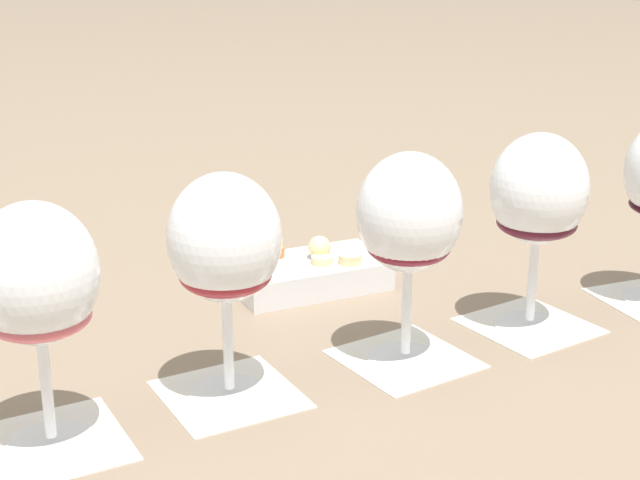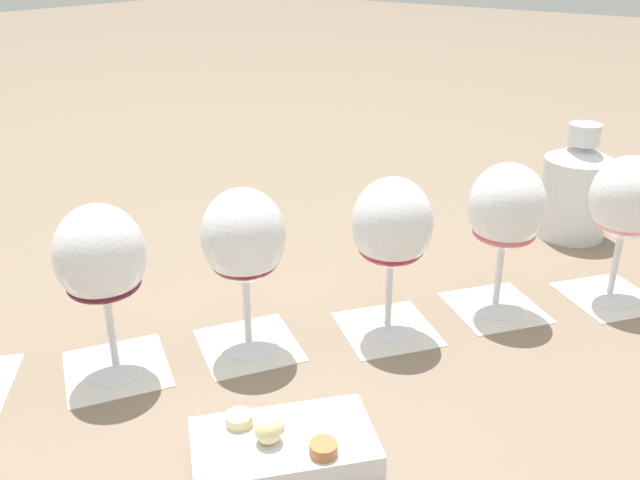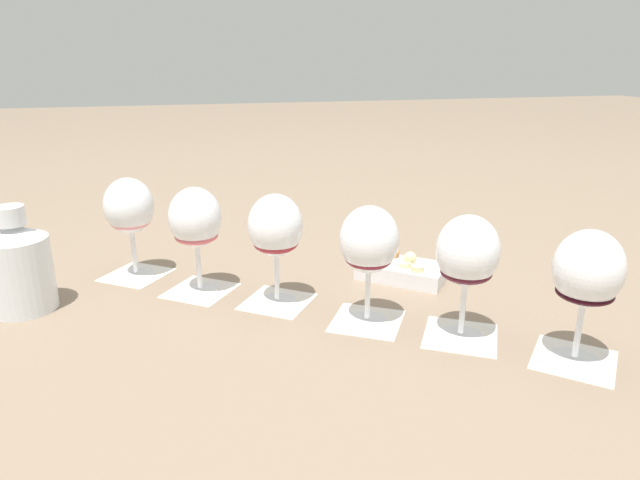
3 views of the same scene
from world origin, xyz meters
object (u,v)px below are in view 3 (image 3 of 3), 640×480
object	(u,v)px
wine_glass_4	(467,256)
snack_dish	(402,270)
wine_glass_5	(588,274)
ceramic_vase	(18,266)
wine_glass_2	(276,230)
wine_glass_1	(195,222)
wine_glass_3	(369,245)
wine_glass_0	(129,210)

from	to	relation	value
wine_glass_4	snack_dish	bearing A→B (deg)	-179.97
wine_glass_5	snack_dish	size ratio (longest dim) A/B	1.05
ceramic_vase	snack_dish	world-z (taller)	ceramic_vase
wine_glass_2	ceramic_vase	size ratio (longest dim) A/B	1.06
wine_glass_1	snack_dish	distance (m)	0.40
wine_glass_2	wine_glass_5	world-z (taller)	same
wine_glass_1	wine_glass_4	bearing A→B (deg)	54.28
wine_glass_3	snack_dish	bearing A→B (deg)	141.98
wine_glass_5	wine_glass_2	bearing A→B (deg)	-128.20
wine_glass_0	ceramic_vase	size ratio (longest dim) A/B	1.06
wine_glass_1	wine_glass_5	xyz separation A→B (m)	(0.38, 0.51, 0.00)
wine_glass_1	wine_glass_3	bearing A→B (deg)	53.45
wine_glass_4	snack_dish	distance (m)	0.27
wine_glass_2	wine_glass_1	bearing A→B (deg)	-122.41
wine_glass_3	ceramic_vase	world-z (taller)	wine_glass_3
wine_glass_0	wine_glass_1	bearing A→B (deg)	47.60
wine_glass_3	ceramic_vase	size ratio (longest dim) A/B	1.06
wine_glass_0	wine_glass_4	bearing A→B (deg)	52.58
wine_glass_1	snack_dish	bearing A→B (deg)	85.09
wine_glass_1	wine_glass_2	bearing A→B (deg)	57.59
wine_glass_4	wine_glass_1	bearing A→B (deg)	-125.72
ceramic_vase	wine_glass_0	bearing A→B (deg)	123.23
wine_glass_0	wine_glass_2	distance (m)	0.31
wine_glass_1	wine_glass_3	distance (m)	0.32
wine_glass_2	wine_glass_5	bearing A→B (deg)	51.80
wine_glass_3	wine_glass_4	world-z (taller)	same
wine_glass_2	wine_glass_4	distance (m)	0.32
wine_glass_5	snack_dish	distance (m)	0.39
wine_glass_1	wine_glass_5	size ratio (longest dim) A/B	1.00
wine_glass_4	ceramic_vase	distance (m)	0.73
wine_glass_5	snack_dish	world-z (taller)	wine_glass_5
wine_glass_0	wine_glass_5	xyz separation A→B (m)	(0.49, 0.63, 0.00)
wine_glass_2	ceramic_vase	xyz separation A→B (m)	(-0.08, -0.42, -0.05)
wine_glass_0	wine_glass_3	size ratio (longest dim) A/B	1.00
wine_glass_0	ceramic_vase	bearing A→B (deg)	-56.77
wine_glass_5	snack_dish	bearing A→B (deg)	-160.25
wine_glass_0	ceramic_vase	distance (m)	0.22
wine_glass_2	wine_glass_4	world-z (taller)	same
wine_glass_3	ceramic_vase	distance (m)	0.59
wine_glass_4	snack_dish	world-z (taller)	wine_glass_4
wine_glass_3	ceramic_vase	bearing A→B (deg)	-108.57
wine_glass_0	wine_glass_1	size ratio (longest dim) A/B	1.00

